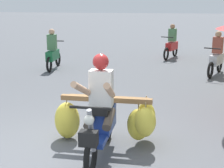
# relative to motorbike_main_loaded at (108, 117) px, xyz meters

# --- Properties ---
(ground_plane) EXTENTS (120.00, 120.00, 0.00)m
(ground_plane) POSITION_rel_motorbike_main_loaded_xyz_m (-0.85, -0.57, -0.52)
(ground_plane) COLOR #56595E
(motorbike_main_loaded) EXTENTS (1.81, 1.78, 1.58)m
(motorbike_main_loaded) POSITION_rel_motorbike_main_loaded_xyz_m (0.00, 0.00, 0.00)
(motorbike_main_loaded) COLOR black
(motorbike_main_loaded) RESTS_ON ground
(motorbike_distant_ahead_left) EXTENTS (0.50, 1.62, 1.40)m
(motorbike_distant_ahead_left) POSITION_rel_motorbike_main_loaded_xyz_m (-3.10, 5.98, 0.05)
(motorbike_distant_ahead_left) COLOR black
(motorbike_distant_ahead_left) RESTS_ON ground
(motorbike_distant_ahead_right) EXTENTS (0.69, 1.56, 1.40)m
(motorbike_distant_ahead_right) POSITION_rel_motorbike_main_loaded_xyz_m (0.90, 9.10, 0.05)
(motorbike_distant_ahead_right) COLOR black
(motorbike_distant_ahead_right) RESTS_ON ground
(motorbike_distant_far_ahead) EXTENTS (0.74, 1.54, 1.40)m
(motorbike_distant_far_ahead) POSITION_rel_motorbike_main_loaded_xyz_m (2.34, 6.08, 0.05)
(motorbike_distant_far_ahead) COLOR black
(motorbike_distant_far_ahead) RESTS_ON ground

